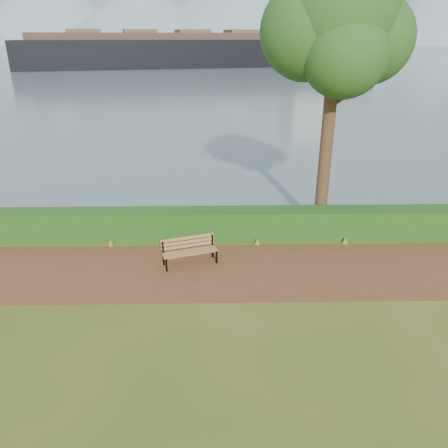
{
  "coord_description": "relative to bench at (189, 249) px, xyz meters",
  "views": [
    {
      "loc": [
        0.24,
        -10.87,
        6.29
      ],
      "look_at": [
        0.49,
        1.2,
        1.1
      ],
      "focal_mm": 35.0,
      "sensor_mm": 36.0,
      "label": 1
    }
  ],
  "objects": [
    {
      "name": "bench",
      "position": [
        0.0,
        0.0,
        0.0
      ],
      "size": [
        1.7,
        0.96,
        0.82
      ],
      "rotation": [
        0.0,
        0.0,
        0.32
      ],
      "color": "black",
      "rests_on": "ground"
    },
    {
      "name": "mountains",
      "position": [
        -8.61,
        405.25,
        27.22
      ],
      "size": [
        585.0,
        190.0,
        70.0
      ],
      "color": "#7C95A6",
      "rests_on": "ground"
    },
    {
      "name": "ground",
      "position": [
        0.56,
        -0.8,
        -0.47
      ],
      "size": [
        140.0,
        140.0,
        0.0
      ],
      "primitive_type": "plane",
      "color": "#3F5418",
      "rests_on": "ground"
    },
    {
      "name": "water",
      "position": [
        0.56,
        259.2,
        -0.47
      ],
      "size": [
        700.0,
        510.0,
        0.0
      ],
      "primitive_type": "cube",
      "color": "#476073",
      "rests_on": "ground"
    },
    {
      "name": "hedge",
      "position": [
        0.56,
        1.8,
        0.03
      ],
      "size": [
        32.0,
        0.85,
        1.0
      ],
      "primitive_type": "cube",
      "color": "#164614",
      "rests_on": "ground"
    },
    {
      "name": "cargo_ship",
      "position": [
        1.41,
        93.86,
        3.13
      ],
      "size": [
        80.27,
        30.82,
        24.15
      ],
      "rotation": [
        0.0,
        0.0,
        0.24
      ],
      "color": "black",
      "rests_on": "ground"
    },
    {
      "name": "tree",
      "position": [
        4.44,
        2.45,
        6.16
      ],
      "size": [
        4.64,
        3.89,
        8.92
      ],
      "rotation": [
        0.0,
        0.0,
        -0.3
      ],
      "color": "#392117",
      "rests_on": "ground"
    },
    {
      "name": "path",
      "position": [
        0.56,
        -0.5,
        -0.47
      ],
      "size": [
        40.0,
        3.4,
        0.01
      ],
      "primitive_type": "cube",
      "color": "brown",
      "rests_on": "ground"
    }
  ]
}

